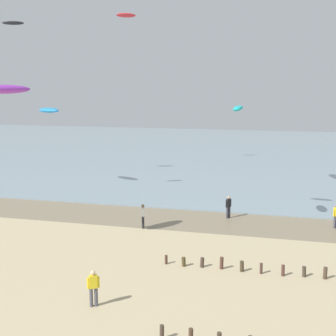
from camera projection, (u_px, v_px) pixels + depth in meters
wet_sand_strip at (205, 221)px, 33.52m from camera, size 120.00×5.45×0.01m
sea at (245, 152)px, 69.55m from camera, size 160.00×70.00×0.10m
groyne_far at (275, 269)px, 24.01m from camera, size 11.86×0.37×0.69m
person_nearest_camera at (93, 287)px, 20.40m from camera, size 0.50×0.38×1.71m
person_mid_beach at (336, 215)px, 31.83m from camera, size 0.43×0.43×1.71m
person_right_flank at (143, 215)px, 31.81m from camera, size 0.34×0.53×1.71m
person_far_down_beach at (228, 206)px, 34.25m from camera, size 0.39×0.47×1.71m
kite_aloft_0 at (126, 15)px, 52.17m from camera, size 2.37×1.70×0.64m
kite_aloft_2 at (3, 89)px, 25.39m from camera, size 2.72×3.14×0.54m
kite_aloft_4 at (238, 108)px, 30.42m from camera, size 0.93×2.22×0.52m
kite_aloft_6 at (13, 23)px, 44.49m from camera, size 2.23×1.38×0.43m
kite_aloft_9 at (49, 110)px, 43.25m from camera, size 3.07×2.21×0.55m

